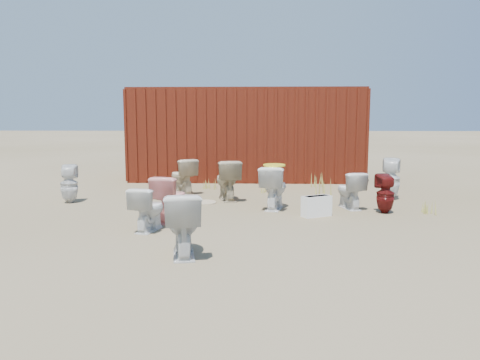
{
  "coord_description": "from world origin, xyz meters",
  "views": [
    {
      "loc": [
        0.33,
        -7.62,
        1.66
      ],
      "look_at": [
        0.0,
        0.6,
        0.55
      ],
      "focal_mm": 35.0,
      "sensor_mm": 36.0,
      "label": 1
    }
  ],
  "objects_px": {
    "loose_tank": "(316,206)",
    "toilet_front_maroon": "(385,194)",
    "toilet_front_a": "(148,209)",
    "toilet_back_a": "(69,184)",
    "toilet_back_beige_right": "(227,180)",
    "toilet_front_e": "(350,190)",
    "toilet_back_e": "(390,179)",
    "toilet_front_c": "(183,224)",
    "shipping_container": "(247,134)",
    "toilet_front_pink": "(171,198)",
    "toilet_back_beige_left": "(182,176)",
    "toilet_back_yellowlid": "(274,187)"
  },
  "relations": [
    {
      "from": "toilet_front_pink",
      "to": "toilet_back_a",
      "type": "bearing_deg",
      "value": -19.66
    },
    {
      "from": "toilet_front_e",
      "to": "toilet_front_maroon",
      "type": "bearing_deg",
      "value": 127.48
    },
    {
      "from": "toilet_front_a",
      "to": "toilet_back_a",
      "type": "relative_size",
      "value": 0.88
    },
    {
      "from": "toilet_back_beige_right",
      "to": "loose_tank",
      "type": "relative_size",
      "value": 1.63
    },
    {
      "from": "toilet_front_e",
      "to": "loose_tank",
      "type": "xyz_separation_m",
      "value": [
        -0.68,
        -0.72,
        -0.16
      ]
    },
    {
      "from": "toilet_back_beige_left",
      "to": "toilet_back_yellowlid",
      "type": "relative_size",
      "value": 0.98
    },
    {
      "from": "toilet_front_a",
      "to": "toilet_front_e",
      "type": "height_order",
      "value": "toilet_front_e"
    },
    {
      "from": "toilet_front_a",
      "to": "toilet_back_beige_left",
      "type": "relative_size",
      "value": 0.85
    },
    {
      "from": "toilet_front_e",
      "to": "toilet_back_a",
      "type": "distance_m",
      "value": 5.35
    },
    {
      "from": "toilet_back_beige_left",
      "to": "toilet_back_beige_right",
      "type": "height_order",
      "value": "toilet_back_beige_right"
    },
    {
      "from": "toilet_front_maroon",
      "to": "toilet_back_beige_right",
      "type": "bearing_deg",
      "value": -32.92
    },
    {
      "from": "shipping_container",
      "to": "toilet_back_a",
      "type": "xyz_separation_m",
      "value": [
        -3.35,
        -3.97,
        -0.83
      ]
    },
    {
      "from": "toilet_back_a",
      "to": "toilet_back_beige_right",
      "type": "bearing_deg",
      "value": 174.99
    },
    {
      "from": "toilet_front_e",
      "to": "toilet_back_e",
      "type": "height_order",
      "value": "toilet_back_e"
    },
    {
      "from": "toilet_front_c",
      "to": "toilet_back_a",
      "type": "distance_m",
      "value": 4.39
    },
    {
      "from": "toilet_front_maroon",
      "to": "toilet_back_a",
      "type": "xyz_separation_m",
      "value": [
        -5.88,
        0.77,
        0.03
      ]
    },
    {
      "from": "toilet_front_e",
      "to": "toilet_back_e",
      "type": "xyz_separation_m",
      "value": [
        1.01,
        1.01,
        0.08
      ]
    },
    {
      "from": "toilet_front_maroon",
      "to": "toilet_back_yellowlid",
      "type": "relative_size",
      "value": 0.87
    },
    {
      "from": "toilet_front_a",
      "to": "toilet_front_maroon",
      "type": "relative_size",
      "value": 0.96
    },
    {
      "from": "toilet_front_maroon",
      "to": "toilet_back_yellowlid",
      "type": "xyz_separation_m",
      "value": [
        -1.92,
        0.31,
        0.05
      ]
    },
    {
      "from": "toilet_back_beige_left",
      "to": "toilet_front_a",
      "type": "bearing_deg",
      "value": 55.78
    },
    {
      "from": "toilet_front_a",
      "to": "toilet_front_maroon",
      "type": "xyz_separation_m",
      "value": [
        3.81,
        1.42,
        0.01
      ]
    },
    {
      "from": "toilet_back_a",
      "to": "toilet_back_beige_left",
      "type": "bearing_deg",
      "value": -162.26
    },
    {
      "from": "toilet_front_a",
      "to": "toilet_back_e",
      "type": "height_order",
      "value": "toilet_back_e"
    },
    {
      "from": "toilet_front_pink",
      "to": "toilet_front_c",
      "type": "xyz_separation_m",
      "value": [
        0.49,
        -1.86,
        0.02
      ]
    },
    {
      "from": "toilet_back_beige_right",
      "to": "loose_tank",
      "type": "bearing_deg",
      "value": 121.62
    },
    {
      "from": "toilet_back_yellowlid",
      "to": "toilet_back_beige_left",
      "type": "bearing_deg",
      "value": -27.52
    },
    {
      "from": "toilet_front_c",
      "to": "toilet_back_yellowlid",
      "type": "relative_size",
      "value": 0.99
    },
    {
      "from": "toilet_back_a",
      "to": "loose_tank",
      "type": "relative_size",
      "value": 1.48
    },
    {
      "from": "toilet_front_pink",
      "to": "toilet_back_e",
      "type": "distance_m",
      "value": 4.62
    },
    {
      "from": "toilet_front_pink",
      "to": "toilet_back_a",
      "type": "distance_m",
      "value": 2.76
    },
    {
      "from": "loose_tank",
      "to": "toilet_front_maroon",
      "type": "bearing_deg",
      "value": -13.63
    },
    {
      "from": "toilet_front_c",
      "to": "toilet_back_beige_right",
      "type": "relative_size",
      "value": 0.96
    },
    {
      "from": "toilet_front_c",
      "to": "toilet_back_yellowlid",
      "type": "height_order",
      "value": "toilet_back_yellowlid"
    },
    {
      "from": "toilet_back_beige_left",
      "to": "toilet_back_beige_right",
      "type": "distance_m",
      "value": 1.29
    },
    {
      "from": "shipping_container",
      "to": "toilet_back_a",
      "type": "bearing_deg",
      "value": -130.19
    },
    {
      "from": "toilet_front_pink",
      "to": "toilet_back_beige_left",
      "type": "xyz_separation_m",
      "value": [
        -0.26,
        2.74,
        0.01
      ]
    },
    {
      "from": "toilet_front_c",
      "to": "toilet_back_a",
      "type": "bearing_deg",
      "value": -61.35
    },
    {
      "from": "toilet_front_e",
      "to": "loose_tank",
      "type": "bearing_deg",
      "value": 30.17
    },
    {
      "from": "toilet_back_a",
      "to": "toilet_front_e",
      "type": "bearing_deg",
      "value": 163.35
    },
    {
      "from": "toilet_back_beige_right",
      "to": "toilet_back_yellowlid",
      "type": "bearing_deg",
      "value": 121.13
    },
    {
      "from": "toilet_front_a",
      "to": "toilet_front_c",
      "type": "relative_size",
      "value": 0.84
    },
    {
      "from": "toilet_back_e",
      "to": "toilet_front_e",
      "type": "bearing_deg",
      "value": 62.94
    },
    {
      "from": "toilet_front_pink",
      "to": "toilet_back_yellowlid",
      "type": "relative_size",
      "value": 0.94
    },
    {
      "from": "toilet_front_a",
      "to": "toilet_back_e",
      "type": "distance_m",
      "value": 5.13
    },
    {
      "from": "shipping_container",
      "to": "toilet_front_pink",
      "type": "height_order",
      "value": "shipping_container"
    },
    {
      "from": "toilet_front_pink",
      "to": "toilet_front_a",
      "type": "bearing_deg",
      "value": 86.14
    },
    {
      "from": "toilet_front_a",
      "to": "toilet_back_beige_right",
      "type": "relative_size",
      "value": 0.8
    },
    {
      "from": "toilet_back_a",
      "to": "loose_tank",
      "type": "distance_m",
      "value": 4.79
    },
    {
      "from": "shipping_container",
      "to": "toilet_front_a",
      "type": "height_order",
      "value": "shipping_container"
    }
  ]
}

